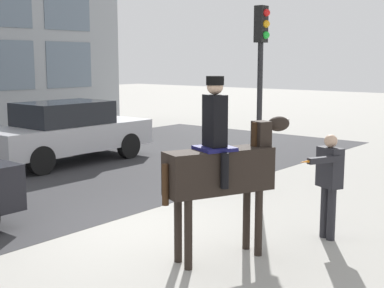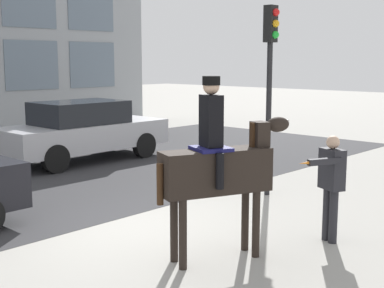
{
  "view_description": "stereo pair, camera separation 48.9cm",
  "coord_description": "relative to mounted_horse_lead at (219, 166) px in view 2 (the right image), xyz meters",
  "views": [
    {
      "loc": [
        -5.8,
        -6.26,
        2.75
      ],
      "look_at": [
        0.34,
        -1.19,
        1.51
      ],
      "focal_mm": 50.0,
      "sensor_mm": 36.0,
      "label": 1
    },
    {
      "loc": [
        -5.48,
        -6.62,
        2.75
      ],
      "look_at": [
        0.34,
        -1.19,
        1.51
      ],
      "focal_mm": 50.0,
      "sensor_mm": 36.0,
      "label": 2
    }
  ],
  "objects": [
    {
      "name": "ground_plane",
      "position": [
        -0.01,
        1.99,
        -1.33
      ],
      "size": [
        80.0,
        80.0,
        0.0
      ],
      "primitive_type": "plane",
      "color": "#9E9B93"
    },
    {
      "name": "street_car_far_lane",
      "position": [
        3.11,
        7.51,
        -0.47
      ],
      "size": [
        4.73,
        1.9,
        1.66
      ],
      "color": "#B7B7BC",
      "rests_on": "ground_plane"
    },
    {
      "name": "pedestrian_bystander",
      "position": [
        1.71,
        -0.78,
        -0.36
      ],
      "size": [
        0.91,
        0.46,
        1.64
      ],
      "rotation": [
        0.0,
        0.0,
        2.72
      ],
      "color": "#232328",
      "rests_on": "ground_plane"
    },
    {
      "name": "traffic_light",
      "position": [
        3.46,
        1.59,
        1.25
      ],
      "size": [
        0.24,
        0.29,
        3.83
      ],
      "color": "black",
      "rests_on": "ground_plane"
    },
    {
      "name": "mounted_horse_lead",
      "position": [
        0.0,
        0.0,
        0.0
      ],
      "size": [
        1.91,
        1.05,
        2.55
      ],
      "rotation": [
        0.0,
        0.0,
        -0.4
      ],
      "color": "black",
      "rests_on": "ground_plane"
    }
  ]
}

